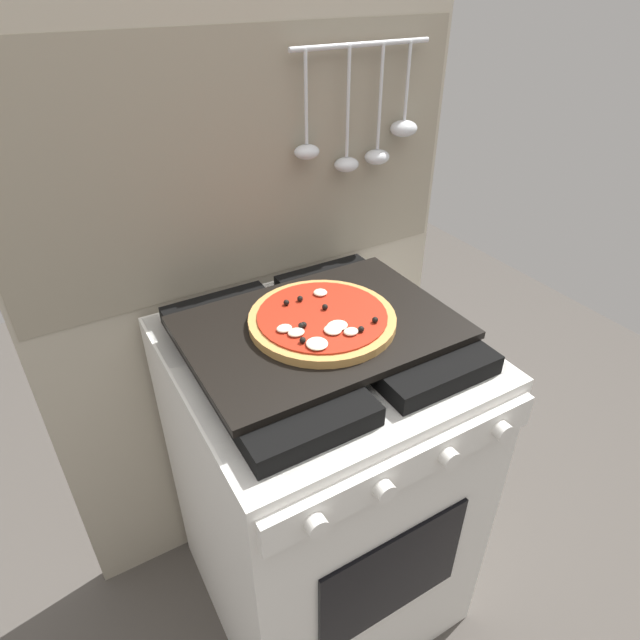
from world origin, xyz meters
TOP-DOWN VIEW (x-y plane):
  - ground_plane at (0.00, 0.00)m, footprint 4.00×4.00m
  - kitchen_backsplash at (0.00, 0.33)m, footprint 1.10×0.09m
  - stove at (-0.00, -0.00)m, footprint 0.60×0.64m
  - baking_tray at (0.00, 0.00)m, footprint 0.54×0.38m
  - pizza_left at (0.00, -0.01)m, footprint 0.30×0.30m

SIDE VIEW (x-z plane):
  - ground_plane at x=0.00m, z-range 0.00..0.00m
  - stove at x=0.00m, z-range 0.00..0.90m
  - kitchen_backsplash at x=0.00m, z-range 0.01..1.56m
  - baking_tray at x=0.00m, z-range 0.90..0.92m
  - pizza_left at x=0.00m, z-range 0.91..0.94m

